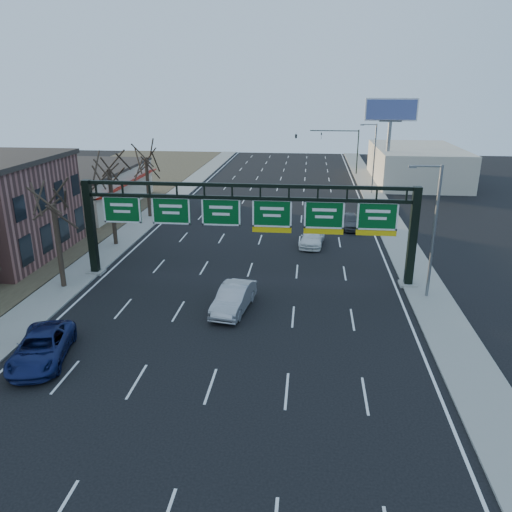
# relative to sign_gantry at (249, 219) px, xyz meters

# --- Properties ---
(ground) EXTENTS (160.00, 160.00, 0.00)m
(ground) POSITION_rel_sign_gantry_xyz_m (-0.16, -8.00, -4.63)
(ground) COLOR black
(ground) RESTS_ON ground
(sidewalk_left) EXTENTS (3.00, 120.00, 0.12)m
(sidewalk_left) POSITION_rel_sign_gantry_xyz_m (-12.96, 12.00, -4.57)
(sidewalk_left) COLOR gray
(sidewalk_left) RESTS_ON ground
(sidewalk_right) EXTENTS (3.00, 120.00, 0.12)m
(sidewalk_right) POSITION_rel_sign_gantry_xyz_m (12.64, 12.00, -4.57)
(sidewalk_right) COLOR gray
(sidewalk_right) RESTS_ON ground
(dirt_strip_left) EXTENTS (21.00, 120.00, 0.06)m
(dirt_strip_left) POSITION_rel_sign_gantry_xyz_m (-25.16, 12.00, -4.60)
(dirt_strip_left) COLOR #473D2B
(dirt_strip_left) RESTS_ON ground
(lane_markings) EXTENTS (21.60, 120.00, 0.01)m
(lane_markings) POSITION_rel_sign_gantry_xyz_m (-0.16, 12.00, -4.62)
(lane_markings) COLOR white
(lane_markings) RESTS_ON ground
(sign_gantry) EXTENTS (24.60, 1.20, 7.20)m
(sign_gantry) POSITION_rel_sign_gantry_xyz_m (0.00, 0.00, 0.00)
(sign_gantry) COLOR black
(sign_gantry) RESTS_ON ground
(cream_strip) EXTENTS (10.90, 18.40, 4.70)m
(cream_strip) POSITION_rel_sign_gantry_xyz_m (-21.64, 21.00, -2.27)
(cream_strip) COLOR beige
(cream_strip) RESTS_ON ground
(building_right_distant) EXTENTS (12.00, 20.00, 5.00)m
(building_right_distant) POSITION_rel_sign_gantry_xyz_m (19.84, 42.00, -2.13)
(building_right_distant) COLOR beige
(building_right_distant) RESTS_ON ground
(tree_gantry) EXTENTS (3.60, 3.60, 8.48)m
(tree_gantry) POSITION_rel_sign_gantry_xyz_m (-12.96, -3.00, 2.48)
(tree_gantry) COLOR #2D2119
(tree_gantry) RESTS_ON sidewalk_left
(tree_mid) EXTENTS (3.60, 3.60, 9.24)m
(tree_mid) POSITION_rel_sign_gantry_xyz_m (-12.96, 7.00, 3.23)
(tree_mid) COLOR #2D2119
(tree_mid) RESTS_ON sidewalk_left
(tree_far) EXTENTS (3.60, 3.60, 8.86)m
(tree_far) POSITION_rel_sign_gantry_xyz_m (-12.96, 17.00, 2.86)
(tree_far) COLOR #2D2119
(tree_far) RESTS_ON sidewalk_left
(streetlight_near) EXTENTS (2.15, 0.22, 9.00)m
(streetlight_near) POSITION_rel_sign_gantry_xyz_m (12.31, -2.00, 0.45)
(streetlight_near) COLOR slate
(streetlight_near) RESTS_ON sidewalk_right
(streetlight_far) EXTENTS (2.15, 0.22, 9.00)m
(streetlight_far) POSITION_rel_sign_gantry_xyz_m (12.31, 32.00, 0.45)
(streetlight_far) COLOR slate
(streetlight_far) RESTS_ON sidewalk_right
(billboard_right) EXTENTS (7.00, 0.50, 12.00)m
(billboard_right) POSITION_rel_sign_gantry_xyz_m (14.84, 36.98, 4.43)
(billboard_right) COLOR slate
(billboard_right) RESTS_ON ground
(traffic_signal_mast) EXTENTS (10.16, 0.54, 7.00)m
(traffic_signal_mast) POSITION_rel_sign_gantry_xyz_m (5.53, 47.00, 0.87)
(traffic_signal_mast) COLOR black
(traffic_signal_mast) RESTS_ON ground
(car_blue_suv) EXTENTS (3.67, 5.89, 1.52)m
(car_blue_suv) POSITION_rel_sign_gantry_xyz_m (-9.37, -12.63, -3.87)
(car_blue_suv) COLOR #121C4F
(car_blue_suv) RESTS_ON ground
(car_silver_sedan) EXTENTS (2.50, 5.24, 1.66)m
(car_silver_sedan) POSITION_rel_sign_gantry_xyz_m (-0.31, -5.46, -3.80)
(car_silver_sedan) COLOR #9D9DA1
(car_silver_sedan) RESTS_ON ground
(car_white_wagon) EXTENTS (2.48, 4.99, 1.39)m
(car_white_wagon) POSITION_rel_sign_gantry_xyz_m (4.66, 8.97, -3.93)
(car_white_wagon) COLOR white
(car_white_wagon) RESTS_ON ground
(car_grey_far) EXTENTS (2.06, 4.52, 1.50)m
(car_grey_far) POSITION_rel_sign_gantry_xyz_m (8.46, 14.80, -3.88)
(car_grey_far) COLOR #434548
(car_grey_far) RESTS_ON ground
(car_silver_distant) EXTENTS (2.52, 5.28, 1.67)m
(car_silver_distant) POSITION_rel_sign_gantry_xyz_m (-5.86, 19.44, -3.79)
(car_silver_distant) COLOR #B5B5BA
(car_silver_distant) RESTS_ON ground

